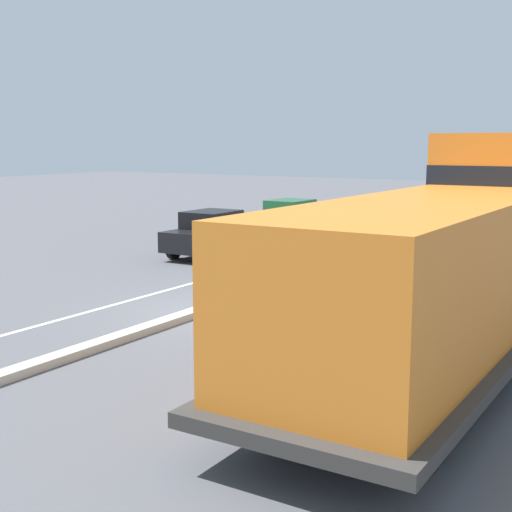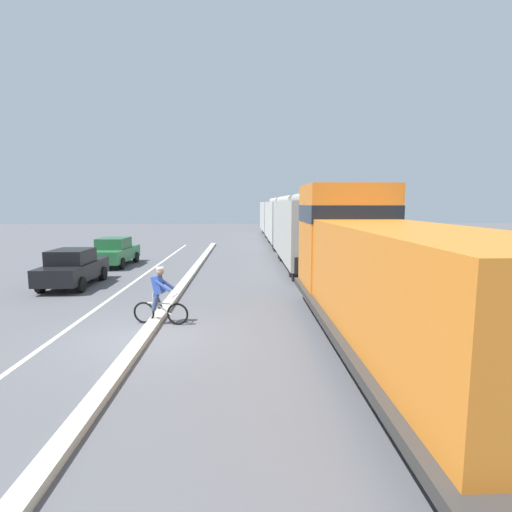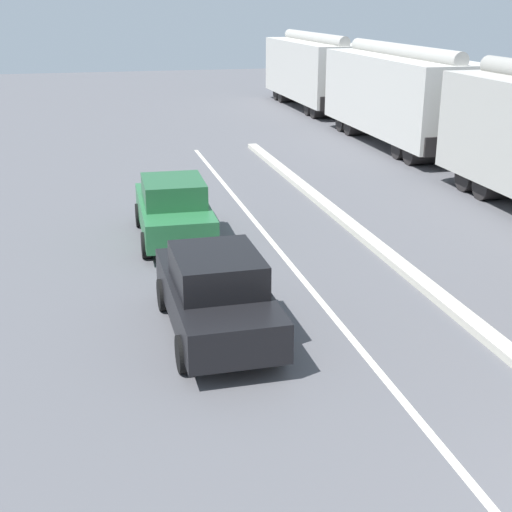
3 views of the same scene
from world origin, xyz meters
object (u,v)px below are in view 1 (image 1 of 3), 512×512
Objects in this scene: locomotive at (460,263)px; cyclist at (243,270)px; parked_car_green at (291,219)px; parked_car_black at (214,233)px.

locomotive is 6.77× the size of cyclist.
cyclist reaches higher than parked_car_green.
parked_car_green is (-0.03, 5.73, 0.00)m from parked_car_black.
cyclist is at bearing 162.98° from locomotive.
locomotive reaches higher than parked_car_black.
parked_car_black is at bearing -89.69° from parked_car_green.
cyclist is (-5.95, 1.82, -0.98)m from locomotive.
locomotive is at bearing -50.45° from parked_car_green.
locomotive reaches higher than cyclist.
parked_car_black is (-10.87, 7.48, -0.98)m from locomotive.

